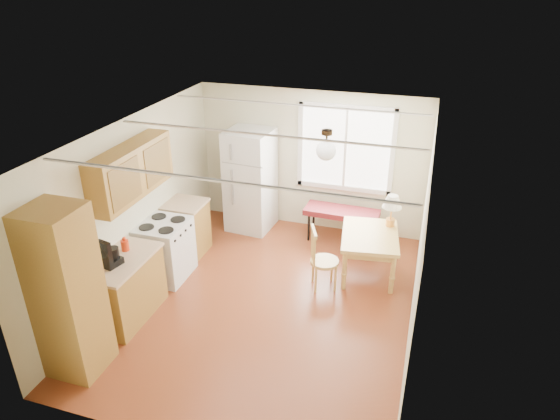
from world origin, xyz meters
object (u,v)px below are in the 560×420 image
at_px(refrigerator, 250,180).
at_px(chair, 319,255).
at_px(bench, 342,213).
at_px(dining_table, 370,240).

distance_m(refrigerator, chair, 2.26).
xyz_separation_m(bench, chair, (-0.05, -1.51, 0.03)).
bearing_deg(dining_table, bench, 115.22).
bearing_deg(chair, bench, 66.15).
distance_m(bench, chair, 1.51).
bearing_deg(refrigerator, bench, 4.00).
relative_size(bench, chair, 1.34).
xyz_separation_m(refrigerator, bench, (1.67, -0.02, -0.39)).
bearing_deg(chair, refrigerator, 114.60).
relative_size(refrigerator, dining_table, 1.51).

